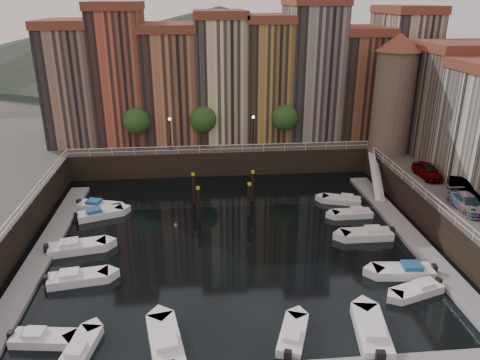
{
  "coord_description": "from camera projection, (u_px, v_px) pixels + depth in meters",
  "views": [
    {
      "loc": [
        -2.77,
        -37.48,
        20.46
      ],
      "look_at": [
        1.14,
        4.0,
        4.12
      ],
      "focal_mm": 35.0,
      "sensor_mm": 36.0,
      "label": 1
    }
  ],
  "objects": [
    {
      "name": "boat_left_4",
      "position": [
        98.0,
        206.0,
        48.24
      ],
      "size": [
        4.72,
        2.82,
        1.06
      ],
      "rotation": [
        0.0,
        0.0,
        -0.28
      ],
      "color": "silver",
      "rests_on": "ground"
    },
    {
      "name": "corner_tower",
      "position": [
        394.0,
        92.0,
        53.92
      ],
      "size": [
        5.2,
        5.2,
        13.8
      ],
      "color": "#6B5B4C",
      "rests_on": "quay_right"
    },
    {
      "name": "dock_left",
      "position": [
        44.0,
        251.0,
        40.04
      ],
      "size": [
        2.0,
        28.0,
        0.35
      ],
      "primitive_type": "cube",
      "color": "gray",
      "rests_on": "ground"
    },
    {
      "name": "mooring_pilings",
      "position": [
        224.0,
        195.0,
        47.65
      ],
      "size": [
        6.6,
        4.24,
        3.78
      ],
      "color": "black",
      "rests_on": "ground"
    },
    {
      "name": "boat_left_3",
      "position": [
        99.0,
        214.0,
        46.48
      ],
      "size": [
        4.79,
        3.13,
        1.08
      ],
      "rotation": [
        0.0,
        0.0,
        0.35
      ],
      "color": "silver",
      "rests_on": "ground"
    },
    {
      "name": "dock_right",
      "position": [
        408.0,
        234.0,
        42.87
      ],
      "size": [
        2.0,
        28.0,
        0.35
      ],
      "primitive_type": "cube",
      "color": "gray",
      "rests_on": "ground"
    },
    {
      "name": "ground",
      "position": [
        232.0,
        239.0,
        42.45
      ],
      "size": [
        200.0,
        200.0,
        0.0
      ],
      "primitive_type": "plane",
      "color": "black",
      "rests_on": "ground"
    },
    {
      "name": "boat_near_2",
      "position": [
        293.0,
        336.0,
        29.8
      ],
      "size": [
        2.81,
        4.32,
        0.97
      ],
      "rotation": [
        0.0,
        0.0,
        1.22
      ],
      "color": "silver",
      "rests_on": "ground"
    },
    {
      "name": "boat_near_3",
      "position": [
        372.0,
        332.0,
        29.99
      ],
      "size": [
        2.66,
        5.39,
        1.21
      ],
      "rotation": [
        0.0,
        0.0,
        1.42
      ],
      "color": "silver",
      "rests_on": "ground"
    },
    {
      "name": "quay_far",
      "position": [
        217.0,
        141.0,
        66.0
      ],
      "size": [
        80.0,
        20.0,
        3.0
      ],
      "primitive_type": "cube",
      "color": "black",
      "rests_on": "ground"
    },
    {
      "name": "promenade_trees",
      "position": [
        209.0,
        119.0,
        56.8
      ],
      "size": [
        21.2,
        3.2,
        5.2
      ],
      "color": "black",
      "rests_on": "quay_far"
    },
    {
      "name": "boat_left_0",
      "position": [
        42.0,
        338.0,
        29.57
      ],
      "size": [
        4.27,
        2.02,
        0.96
      ],
      "rotation": [
        0.0,
        0.0,
        -0.13
      ],
      "color": "silver",
      "rests_on": "ground"
    },
    {
      "name": "street_lamps",
      "position": [
        212.0,
        127.0,
        56.15
      ],
      "size": [
        10.36,
        0.36,
        4.18
      ],
      "color": "black",
      "rests_on": "quay_far"
    },
    {
      "name": "boat_right_4",
      "position": [
        343.0,
        200.0,
        49.77
      ],
      "size": [
        4.38,
        2.81,
        0.99
      ],
      "rotation": [
        0.0,
        0.0,
        2.8
      ],
      "color": "silver",
      "rests_on": "ground"
    },
    {
      "name": "car_a",
      "position": [
        427.0,
        172.0,
        48.06
      ],
      "size": [
        1.83,
        4.32,
        1.46
      ],
      "primitive_type": "imported",
      "rotation": [
        0.0,
        0.0,
        0.03
      ],
      "color": "gray",
      "rests_on": "quay_right"
    },
    {
      "name": "gangway",
      "position": [
        376.0,
        174.0,
        52.51
      ],
      "size": [
        2.78,
        8.32,
        3.73
      ],
      "color": "white",
      "rests_on": "ground"
    },
    {
      "name": "boat_near_1",
      "position": [
        165.0,
        342.0,
        29.11
      ],
      "size": [
        2.78,
        5.35,
        1.2
      ],
      "rotation": [
        0.0,
        0.0,
        1.76
      ],
      "color": "silver",
      "rests_on": "ground"
    },
    {
      "name": "car_c",
      "position": [
        467.0,
        204.0,
        40.72
      ],
      "size": [
        1.95,
        4.64,
        1.34
      ],
      "primitive_type": "imported",
      "rotation": [
        0.0,
        0.0,
        -0.02
      ],
      "color": "gray",
      "rests_on": "quay_right"
    },
    {
      "name": "boat_left_2",
      "position": [
        76.0,
        247.0,
        40.23
      ],
      "size": [
        5.2,
        2.71,
        1.16
      ],
      "rotation": [
        0.0,
        0.0,
        0.19
      ],
      "color": "silver",
      "rests_on": "ground"
    },
    {
      "name": "boat_right_3",
      "position": [
        353.0,
        213.0,
        46.64
      ],
      "size": [
        4.16,
        1.56,
        0.95
      ],
      "rotation": [
        0.0,
        0.0,
        3.16
      ],
      "color": "silver",
      "rests_on": "ground"
    },
    {
      "name": "boat_right_2",
      "position": [
        368.0,
        234.0,
        42.44
      ],
      "size": [
        4.83,
        1.79,
        1.11
      ],
      "rotation": [
        0.0,
        0.0,
        3.13
      ],
      "color": "silver",
      "rests_on": "ground"
    },
    {
      "name": "far_terrace",
      "position": [
        243.0,
        76.0,
        60.52
      ],
      "size": [
        48.7,
        10.3,
        17.5
      ],
      "color": "#8A6D58",
      "rests_on": "quay_far"
    },
    {
      "name": "boat_right_1",
      "position": [
        405.0,
        271.0,
        36.73
      ],
      "size": [
        4.97,
        2.19,
        1.12
      ],
      "rotation": [
        0.0,
        0.0,
        3.05
      ],
      "color": "silver",
      "rests_on": "ground"
    },
    {
      "name": "car_b",
      "position": [
        465.0,
        189.0,
        43.44
      ],
      "size": [
        2.78,
        5.05,
        1.58
      ],
      "primitive_type": "imported",
      "rotation": [
        0.0,
        0.0,
        -0.24
      ],
      "color": "gray",
      "rests_on": "quay_right"
    },
    {
      "name": "boat_near_0",
      "position": [
        80.0,
        350.0,
        28.61
      ],
      "size": [
        2.21,
        4.26,
        0.96
      ],
      "rotation": [
        0.0,
        0.0,
        1.38
      ],
      "color": "silver",
      "rests_on": "ground"
    },
    {
      "name": "boat_left_1",
      "position": [
        77.0,
        278.0,
        35.84
      ],
      "size": [
        4.87,
        2.42,
        1.09
      ],
      "rotation": [
        0.0,
        0.0,
        0.16
      ],
      "color": "silver",
      "rests_on": "ground"
    },
    {
      "name": "boat_right_0",
      "position": [
        418.0,
        290.0,
        34.44
      ],
      "size": [
        4.31,
        2.68,
        0.97
      ],
      "rotation": [
        0.0,
        0.0,
        3.46
      ],
      "color": "silver",
      "rests_on": "ground"
    },
    {
      "name": "mountains",
      "position": [
        209.0,
        41.0,
        141.67
      ],
      "size": [
        145.0,
        100.0,
        18.0
      ],
      "color": "#2D382D",
      "rests_on": "ground"
    },
    {
      "name": "railings",
      "position": [
        228.0,
        180.0,
        45.59
      ],
      "size": [
        36.08,
        34.04,
        0.52
      ],
      "color": "white",
      "rests_on": "ground"
    }
  ]
}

